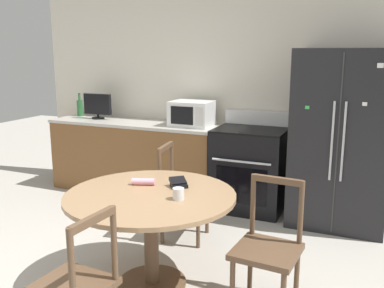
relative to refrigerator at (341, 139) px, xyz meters
The scene contains 13 objects.
back_wall 1.44m from the refrigerator, 161.79° to the left, with size 5.20×0.10×2.60m.
kitchen_counter 2.47m from the refrigerator, behind, with size 2.19×0.64×0.90m.
refrigerator is the anchor object (origin of this frame).
oven_range 1.03m from the refrigerator, behind, with size 0.77×0.68×1.08m.
microwave 1.67m from the refrigerator, behind, with size 0.47×0.39×0.29m.
countertop_tv 2.99m from the refrigerator, behind, with size 0.39×0.16×0.32m.
counter_bottle 3.36m from the refrigerator, behind, with size 0.08×0.08×0.31m.
dining_table 2.20m from the refrigerator, 122.50° to the right, with size 1.26×1.26×0.73m.
dining_chair_right 1.86m from the refrigerator, 99.44° to the right, with size 0.45×0.45×0.90m.
dining_chair_far 1.69m from the refrigerator, 143.32° to the right, with size 0.47×0.47×0.90m.
candle_glass 2.09m from the refrigerator, 116.32° to the right, with size 0.08×0.08×0.08m.
folded_napkin 2.14m from the refrigerator, 128.21° to the right, with size 0.19×0.11×0.05m.
wallet 1.93m from the refrigerator, 123.04° to the right, with size 0.17×0.17×0.07m.
Camera 1 is at (1.61, -2.23, 1.75)m, focal length 40.00 mm.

